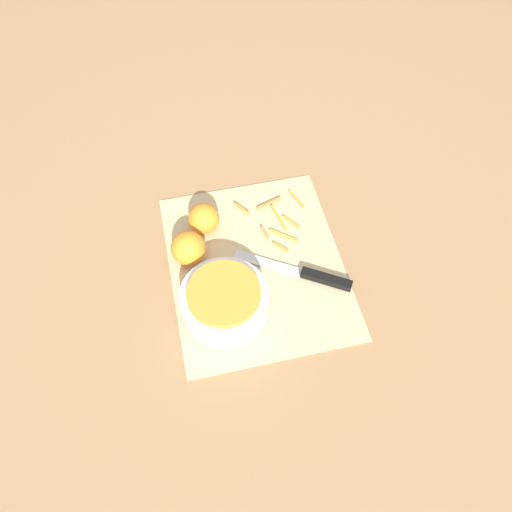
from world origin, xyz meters
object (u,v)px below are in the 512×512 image
Objects in this scene: bowl_speckled at (224,301)px; orange_right at (188,248)px; knife at (313,275)px; orange_left at (204,218)px.

orange_right reaches higher than bowl_speckled.
bowl_speckled is at bearing -159.82° from orange_right.
orange_left is at bearing -9.75° from knife.
orange_right is at bearing 8.45° from knife.
orange_right is at bearing 20.18° from bowl_speckled.
orange_left is (0.18, 0.20, 0.03)m from knife.
orange_left reaches higher than knife.
orange_left is (0.21, 0.01, -0.00)m from bowl_speckled.
bowl_speckled is 0.20m from knife.
orange_left is at bearing -32.08° from orange_right.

